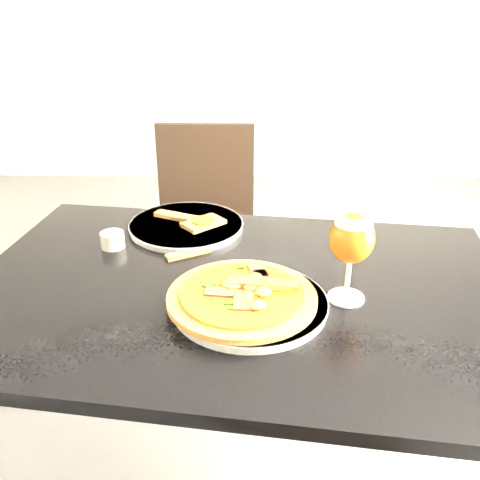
{
  "coord_description": "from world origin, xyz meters",
  "views": [
    {
      "loc": [
        0.0,
        -0.93,
        1.36
      ],
      "look_at": [
        -0.02,
        0.16,
        0.83
      ],
      "focal_mm": 40.0,
      "sensor_mm": 36.0,
      "label": 1
    }
  ],
  "objects_px": {
    "chair_far": "(205,229)",
    "pizza": "(242,296)",
    "beer_glass": "(352,239)",
    "dining_table": "(235,319)"
  },
  "relations": [
    {
      "from": "pizza",
      "to": "dining_table",
      "type": "bearing_deg",
      "value": 101.11
    },
    {
      "from": "chair_far",
      "to": "pizza",
      "type": "xyz_separation_m",
      "value": [
        0.16,
        -0.97,
        0.3
      ]
    },
    {
      "from": "dining_table",
      "to": "chair_far",
      "type": "bearing_deg",
      "value": 106.85
    },
    {
      "from": "pizza",
      "to": "beer_glass",
      "type": "bearing_deg",
      "value": 9.86
    },
    {
      "from": "chair_far",
      "to": "beer_glass",
      "type": "height_order",
      "value": "beer_glass"
    },
    {
      "from": "chair_far",
      "to": "pizza",
      "type": "height_order",
      "value": "chair_far"
    },
    {
      "from": "beer_glass",
      "to": "chair_far",
      "type": "bearing_deg",
      "value": 112.31
    },
    {
      "from": "pizza",
      "to": "beer_glass",
      "type": "distance_m",
      "value": 0.25
    },
    {
      "from": "chair_far",
      "to": "pizza",
      "type": "bearing_deg",
      "value": -80.35
    },
    {
      "from": "chair_far",
      "to": "beer_glass",
      "type": "relative_size",
      "value": 4.43
    }
  ]
}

